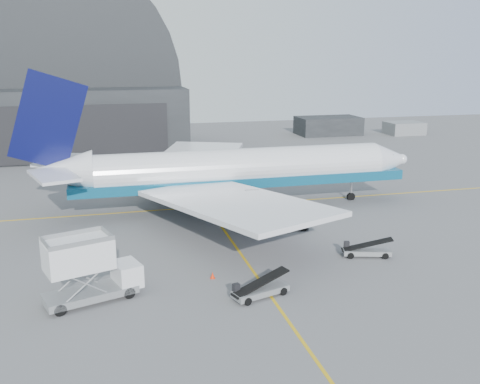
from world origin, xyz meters
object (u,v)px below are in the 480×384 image
object	(u,v)px
catering_truck	(88,270)
belt_loader_b	(366,250)
belt_loader_a	(260,290)
airliner	(227,171)
pushback_tug	(290,222)

from	to	relation	value
catering_truck	belt_loader_b	bearing A→B (deg)	-10.85
belt_loader_a	catering_truck	bearing A→B (deg)	150.95
airliner	belt_loader_b	bearing A→B (deg)	-64.01
airliner	belt_loader_b	world-z (taller)	airliner
catering_truck	pushback_tug	bearing A→B (deg)	13.54
catering_truck	belt_loader_a	distance (m)	12.83
belt_loader_b	belt_loader_a	bearing A→B (deg)	-138.28
airliner	catering_truck	xyz separation A→B (m)	(-15.35, -21.37, -2.15)
belt_loader_b	airliner	bearing A→B (deg)	131.86
belt_loader_a	belt_loader_b	world-z (taller)	belt_loader_a
pushback_tug	belt_loader_b	world-z (taller)	pushback_tug
belt_loader_a	belt_loader_b	size ratio (longest dim) A/B	1.04
airliner	belt_loader_b	size ratio (longest dim) A/B	10.18
belt_loader_a	pushback_tug	bearing A→B (deg)	44.93
catering_truck	pushback_tug	xyz separation A→B (m)	(20.12, 12.60, -1.79)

